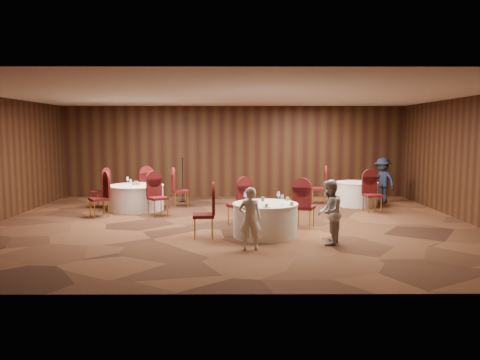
{
  "coord_description": "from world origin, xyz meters",
  "views": [
    {
      "loc": [
        0.14,
        -11.48,
        2.33
      ],
      "look_at": [
        0.2,
        0.2,
        1.1
      ],
      "focal_mm": 35.0,
      "sensor_mm": 36.0,
      "label": 1
    }
  ],
  "objects_px": {
    "table_main": "(265,220)",
    "woman_b": "(329,212)",
    "table_left": "(136,197)",
    "woman_a": "(250,219)",
    "mic_stand": "(183,189)",
    "table_right": "(357,194)",
    "man_c": "(383,180)"
  },
  "relations": [
    {
      "from": "table_left",
      "to": "man_c",
      "type": "relative_size",
      "value": 1.11
    },
    {
      "from": "table_main",
      "to": "table_left",
      "type": "relative_size",
      "value": 0.89
    },
    {
      "from": "table_left",
      "to": "woman_a",
      "type": "relative_size",
      "value": 1.3
    },
    {
      "from": "woman_a",
      "to": "man_c",
      "type": "bearing_deg",
      "value": -131.91
    },
    {
      "from": "table_left",
      "to": "man_c",
      "type": "bearing_deg",
      "value": 10.69
    },
    {
      "from": "table_main",
      "to": "table_right",
      "type": "height_order",
      "value": "same"
    },
    {
      "from": "man_c",
      "to": "mic_stand",
      "type": "bearing_deg",
      "value": -123.19
    },
    {
      "from": "table_left",
      "to": "mic_stand",
      "type": "xyz_separation_m",
      "value": [
        1.18,
        1.64,
        0.04
      ]
    },
    {
      "from": "woman_a",
      "to": "table_left",
      "type": "bearing_deg",
      "value": -61.18
    },
    {
      "from": "table_right",
      "to": "woman_b",
      "type": "height_order",
      "value": "woman_b"
    },
    {
      "from": "table_left",
      "to": "woman_a",
      "type": "bearing_deg",
      "value": -55.44
    },
    {
      "from": "woman_a",
      "to": "woman_b",
      "type": "height_order",
      "value": "woman_b"
    },
    {
      "from": "woman_b",
      "to": "table_main",
      "type": "bearing_deg",
      "value": -99.14
    },
    {
      "from": "table_left",
      "to": "mic_stand",
      "type": "bearing_deg",
      "value": 54.3
    },
    {
      "from": "mic_stand",
      "to": "man_c",
      "type": "distance_m",
      "value": 6.56
    },
    {
      "from": "table_left",
      "to": "woman_a",
      "type": "xyz_separation_m",
      "value": [
        3.23,
        -4.69,
        0.25
      ]
    },
    {
      "from": "woman_a",
      "to": "woman_b",
      "type": "distance_m",
      "value": 1.71
    },
    {
      "from": "mic_stand",
      "to": "woman_b",
      "type": "distance_m",
      "value": 6.94
    },
    {
      "from": "woman_b",
      "to": "table_right",
      "type": "bearing_deg",
      "value": -178.95
    },
    {
      "from": "table_right",
      "to": "mic_stand",
      "type": "xyz_separation_m",
      "value": [
        -5.54,
        0.84,
        0.04
      ]
    },
    {
      "from": "table_left",
      "to": "mic_stand",
      "type": "height_order",
      "value": "mic_stand"
    },
    {
      "from": "table_right",
      "to": "man_c",
      "type": "relative_size",
      "value": 0.9
    },
    {
      "from": "table_main",
      "to": "man_c",
      "type": "bearing_deg",
      "value": 50.17
    },
    {
      "from": "table_left",
      "to": "table_right",
      "type": "bearing_deg",
      "value": 6.84
    },
    {
      "from": "table_right",
      "to": "table_main",
      "type": "bearing_deg",
      "value": -125.96
    },
    {
      "from": "table_main",
      "to": "woman_b",
      "type": "height_order",
      "value": "woman_b"
    },
    {
      "from": "mic_stand",
      "to": "woman_a",
      "type": "bearing_deg",
      "value": -72.04
    },
    {
      "from": "woman_a",
      "to": "woman_b",
      "type": "bearing_deg",
      "value": -169.94
    },
    {
      "from": "mic_stand",
      "to": "table_main",
      "type": "bearing_deg",
      "value": -64.69
    },
    {
      "from": "man_c",
      "to": "table_right",
      "type": "bearing_deg",
      "value": -88.72
    },
    {
      "from": "table_main",
      "to": "table_left",
      "type": "xyz_separation_m",
      "value": [
        -3.6,
        3.49,
        0.0
      ]
    },
    {
      "from": "mic_stand",
      "to": "table_left",
      "type": "bearing_deg",
      "value": -125.7
    }
  ]
}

